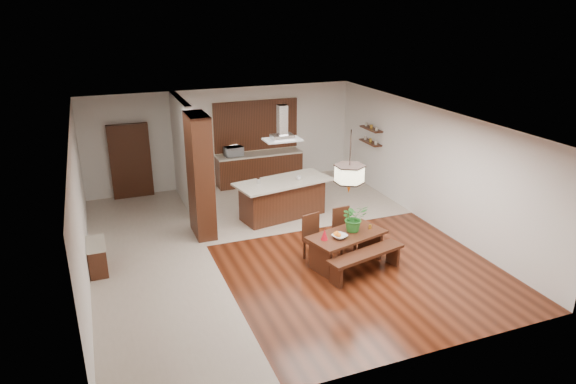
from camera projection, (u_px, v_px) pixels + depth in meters
name	position (u px, v px, depth m)	size (l,w,h in m)	color
room_shell	(275.00, 158.00, 11.00)	(9.00, 9.04, 2.92)	#37150A
tile_hallway	(153.00, 266.00, 10.78)	(2.50, 9.00, 0.01)	#BDAD9E
tile_kitchen	(287.00, 201.00, 14.32)	(5.50, 4.00, 0.01)	#BDAD9E
soffit_band	(275.00, 121.00, 10.71)	(8.00, 9.00, 0.02)	#3B190E
partition_pier	(200.00, 176.00, 11.78)	(0.45, 1.00, 2.90)	black
partition_stub	(183.00, 153.00, 13.62)	(0.18, 2.40, 2.90)	silver
hallway_console	(97.00, 257.00, 10.48)	(0.37, 0.88, 0.63)	black
hallway_doorway	(131.00, 161.00, 14.28)	(1.10, 0.20, 2.10)	black
rear_counter	(259.00, 168.00, 15.56)	(2.60, 0.62, 0.95)	black
kitchen_window	(256.00, 125.00, 15.34)	(2.60, 0.08, 1.50)	brown
shelf_lower	(370.00, 143.00, 14.82)	(0.26, 0.90, 0.04)	black
shelf_upper	(371.00, 129.00, 14.68)	(0.26, 0.90, 0.04)	black
dining_table	(346.00, 242.00, 10.73)	(1.79, 1.22, 0.68)	black
dining_bench	(366.00, 263.00, 10.37)	(1.77, 0.39, 0.50)	black
dining_chair_left	(316.00, 239.00, 10.88)	(0.44, 0.44, 1.00)	black
dining_chair_right	(345.00, 230.00, 11.34)	(0.42, 0.42, 0.95)	black
pendant_lantern	(350.00, 162.00, 10.12)	(0.64, 0.64, 1.31)	beige
foliage_plant	(354.00, 218.00, 10.71)	(0.54, 0.46, 0.59)	#256E24
fruit_bowl	(340.00, 236.00, 10.47)	(0.30, 0.30, 0.07)	beige
napkin_cone	(324.00, 235.00, 10.37)	(0.14, 0.14, 0.23)	#B60D1A
gold_ornament	(370.00, 227.00, 10.90)	(0.06, 0.06, 0.09)	gold
kitchen_island	(283.00, 198.00, 13.08)	(2.57, 1.48, 1.00)	black
range_hood	(282.00, 123.00, 12.40)	(0.90, 0.55, 0.87)	silver
island_cup	(299.00, 178.00, 12.92)	(0.12, 0.12, 0.10)	silver
microwave	(234.00, 151.00, 15.06)	(0.52, 0.35, 0.29)	silver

